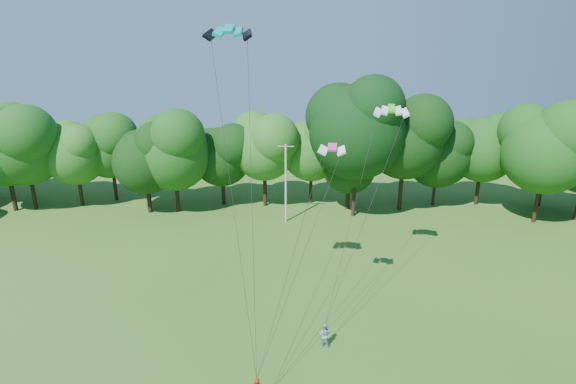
{
  "coord_description": "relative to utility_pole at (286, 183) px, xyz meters",
  "views": [
    {
      "loc": [
        2.71,
        -14.59,
        18.73
      ],
      "look_at": [
        0.98,
        13.0,
        9.6
      ],
      "focal_mm": 28.0,
      "sensor_mm": 36.0,
      "label": 1
    }
  ],
  "objects": [
    {
      "name": "kite_teal",
      "position": [
        -1.88,
        -19.66,
        15.07
      ],
      "size": [
        2.65,
        1.22,
        0.58
      ],
      "rotation": [
        0.0,
        0.0,
        -0.02
      ],
      "color": "#059798",
      "rests_on": "ground"
    },
    {
      "name": "tree_back_west",
      "position": [
        -32.16,
        1.44,
        3.29
      ],
      "size": [
        8.55,
        8.55,
        12.43
      ],
      "color": "#2F2313",
      "rests_on": "ground"
    },
    {
      "name": "kite_pink",
      "position": [
        4.21,
        -17.72,
        7.93
      ],
      "size": [
        1.83,
        1.01,
        0.42
      ],
      "rotation": [
        0.0,
        0.0,
        -0.1
      ],
      "color": "#DE3D85",
      "rests_on": "ground"
    },
    {
      "name": "utility_pole",
      "position": [
        0.0,
        0.0,
        0.0
      ],
      "size": [
        1.75,
        0.22,
        8.72
      ],
      "rotation": [
        0.0,
        0.0,
        -0.06
      ],
      "color": "beige",
      "rests_on": "ground"
    },
    {
      "name": "kite_flyer_right",
      "position": [
        3.96,
        -21.39,
        -3.64
      ],
      "size": [
        0.96,
        0.85,
        1.65
      ],
      "primitive_type": "imported",
      "rotation": [
        0.0,
        0.0,
        2.82
      ],
      "color": "#8AA9C0",
      "rests_on": "ground"
    },
    {
      "name": "tree_back_center",
      "position": [
        7.57,
        2.21,
        5.9
      ],
      "size": [
        11.41,
        11.41,
        16.6
      ],
      "color": "black",
      "rests_on": "ground"
    },
    {
      "name": "kite_green",
      "position": [
        8.74,
        -12.13,
        9.7
      ],
      "size": [
        2.61,
        1.36,
        0.56
      ],
      "rotation": [
        0.0,
        0.0,
        -0.1
      ],
      "color": "#44E322",
      "rests_on": "ground"
    },
    {
      "name": "tree_back_east",
      "position": [
        30.39,
        6.95,
        1.05
      ],
      "size": [
        6.08,
        6.08,
        8.84
      ],
      "color": "black",
      "rests_on": "ground"
    }
  ]
}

